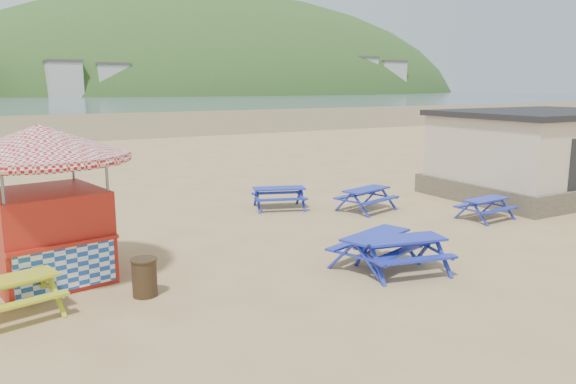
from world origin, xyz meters
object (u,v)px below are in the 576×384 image
picnic_table_blue_b (366,200)px  litter_bin (144,277)px  picnic_table_blue_a (279,198)px  ice_cream_kiosk (43,184)px  picnic_table_yellow (7,299)px  amenity_block (541,153)px

picnic_table_blue_b → litter_bin: 9.32m
picnic_table_blue_a → ice_cream_kiosk: size_ratio=0.48×
picnic_table_blue_a → picnic_table_yellow: (-8.49, -5.49, 0.00)m
litter_bin → amenity_block: bearing=10.8°
picnic_table_blue_b → amenity_block: amenity_block is taller
amenity_block → litter_bin: bearing=-169.2°
picnic_table_blue_a → amenity_block: 10.17m
picnic_table_blue_b → picnic_table_yellow: bearing=-176.7°
picnic_table_yellow → amenity_block: (18.24, 2.89, 1.21)m
picnic_table_blue_b → litter_bin: size_ratio=2.72×
picnic_table_yellow → picnic_table_blue_b: bearing=6.0°
litter_bin → amenity_block: size_ratio=0.10×
picnic_table_blue_a → picnic_table_blue_b: 2.90m
picnic_table_blue_b → ice_cream_kiosk: bearing=175.8°
picnic_table_blue_b → picnic_table_yellow: 11.51m
picnic_table_blue_b → ice_cream_kiosk: size_ratio=0.48×
picnic_table_blue_a → ice_cream_kiosk: bearing=-134.6°
ice_cream_kiosk → amenity_block: 17.38m
picnic_table_blue_a → picnic_table_blue_b: size_ratio=1.00×
picnic_table_blue_a → amenity_block: size_ratio=0.28×
litter_bin → amenity_block: 16.15m
picnic_table_blue_a → ice_cream_kiosk: (-7.58, -3.76, 1.73)m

